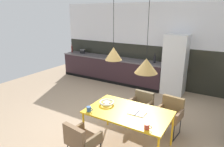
% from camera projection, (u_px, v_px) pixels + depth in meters
% --- Properties ---
extents(ground_plane, '(9.19, 9.19, 0.00)m').
position_uv_depth(ground_plane, '(95.00, 127.00, 4.52)').
color(ground_plane, tan).
extents(back_wall_splashback_dark, '(7.07, 0.12, 1.39)m').
position_uv_depth(back_wall_splashback_dark, '(150.00, 65.00, 7.01)').
color(back_wall_splashback_dark, black).
rests_on(back_wall_splashback_dark, ground).
extents(back_wall_panel_upper, '(7.07, 0.12, 1.39)m').
position_uv_depth(back_wall_panel_upper, '(152.00, 24.00, 6.60)').
color(back_wall_panel_upper, white).
rests_on(back_wall_panel_upper, back_wall_splashback_dark).
extents(kitchen_counter, '(4.00, 0.63, 0.88)m').
position_uv_depth(kitchen_counter, '(110.00, 69.00, 7.48)').
color(kitchen_counter, '#311F25').
rests_on(kitchen_counter, ground).
extents(refrigerator_column, '(0.67, 0.60, 1.85)m').
position_uv_depth(refrigerator_column, '(175.00, 65.00, 6.18)').
color(refrigerator_column, silver).
rests_on(refrigerator_column, ground).
extents(dining_table, '(1.53, 0.93, 0.72)m').
position_uv_depth(dining_table, '(128.00, 114.00, 3.71)').
color(dining_table, gold).
rests_on(dining_table, ground).
extents(armchair_near_window, '(0.52, 0.51, 0.73)m').
position_uv_depth(armchair_near_window, '(142.00, 103.00, 4.58)').
color(armchair_near_window, brown).
rests_on(armchair_near_window, ground).
extents(armchair_by_stool, '(0.54, 0.53, 0.77)m').
position_uv_depth(armchair_by_stool, '(80.00, 138.00, 3.29)').
color(armchair_by_stool, brown).
rests_on(armchair_by_stool, ground).
extents(armchair_facing_counter, '(0.53, 0.51, 0.78)m').
position_uv_depth(armchair_facing_counter, '(170.00, 111.00, 4.18)').
color(armchair_facing_counter, brown).
rests_on(armchair_facing_counter, ground).
extents(fruit_bowl, '(0.30, 0.30, 0.07)m').
position_uv_depth(fruit_bowl, '(107.00, 103.00, 3.96)').
color(fruit_bowl, silver).
rests_on(fruit_bowl, dining_table).
extents(open_book, '(0.30, 0.23, 0.02)m').
position_uv_depth(open_book, '(137.00, 113.00, 3.63)').
color(open_book, white).
rests_on(open_book, dining_table).
extents(mug_white_ceramic, '(0.13, 0.09, 0.09)m').
position_uv_depth(mug_white_ceramic, '(89.00, 109.00, 3.69)').
color(mug_white_ceramic, '#335B93').
rests_on(mug_white_ceramic, dining_table).
extents(mug_glass_clear, '(0.13, 0.08, 0.09)m').
position_uv_depth(mug_glass_clear, '(147.00, 127.00, 3.13)').
color(mug_glass_clear, '#B23D33').
rests_on(mug_glass_clear, dining_table).
extents(cooking_pot, '(0.21, 0.21, 0.17)m').
position_uv_depth(cooking_pot, '(83.00, 51.00, 8.08)').
color(cooking_pot, black).
rests_on(cooking_pot, kitchen_counter).
extents(bottle_vinegar_dark, '(0.06, 0.06, 0.32)m').
position_uv_depth(bottle_vinegar_dark, '(72.00, 49.00, 8.23)').
color(bottle_vinegar_dark, maroon).
rests_on(bottle_vinegar_dark, kitchen_counter).
extents(bottle_spice_small, '(0.07, 0.07, 0.32)m').
position_uv_depth(bottle_spice_small, '(155.00, 59.00, 6.49)').
color(bottle_spice_small, black).
rests_on(bottle_spice_small, kitchen_counter).
extents(pendant_lamp_over_table_near, '(0.30, 0.30, 1.07)m').
position_uv_depth(pendant_lamp_over_table_near, '(114.00, 54.00, 3.52)').
color(pendant_lamp_over_table_near, black).
extents(pendant_lamp_over_table_far, '(0.38, 0.38, 1.21)m').
position_uv_depth(pendant_lamp_over_table_far, '(146.00, 66.00, 3.26)').
color(pendant_lamp_over_table_far, black).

